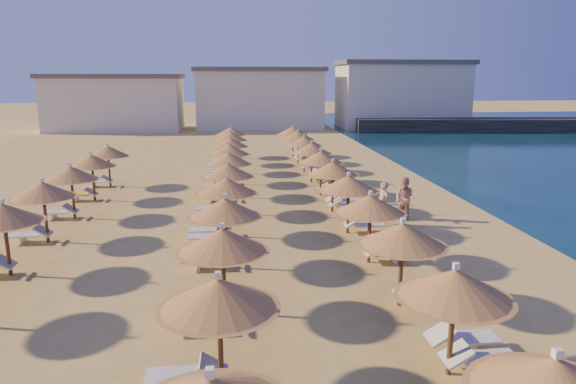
{
  "coord_description": "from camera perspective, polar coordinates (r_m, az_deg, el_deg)",
  "views": [
    {
      "loc": [
        -1.68,
        -17.89,
        6.3
      ],
      "look_at": [
        0.53,
        4.0,
        1.3
      ],
      "focal_mm": 32.0,
      "sensor_mm": 36.0,
      "label": 1
    }
  ],
  "objects": [
    {
      "name": "ground",
      "position": [
        19.04,
        -0.37,
        -6.52
      ],
      "size": [
        220.0,
        220.0,
        0.0
      ],
      "primitive_type": "plane",
      "color": "#DBB260",
      "rests_on": "ground"
    },
    {
      "name": "jetty",
      "position": [
        63.75,
        21.21,
        6.95
      ],
      "size": [
        30.26,
        7.21,
        1.5
      ],
      "primitive_type": "cube",
      "rotation": [
        0.0,
        0.0,
        -0.11
      ],
      "color": "black",
      "rests_on": "ground"
    },
    {
      "name": "parasol_row_west",
      "position": [
        21.92,
        -6.75,
        1.5
      ],
      "size": [
        2.49,
        40.06,
        2.54
      ],
      "color": "brown",
      "rests_on": "ground"
    },
    {
      "name": "beachgoer_b",
      "position": [
        23.35,
        12.82,
        -0.73
      ],
      "size": [
        1.14,
        1.19,
        1.93
      ],
      "primitive_type": "imported",
      "rotation": [
        0.0,
        0.0,
        -0.96
      ],
      "color": "tan",
      "rests_on": "ground"
    },
    {
      "name": "loungers",
      "position": [
        21.85,
        -4.65,
        -3.05
      ],
      "size": [
        14.87,
        38.21,
        0.66
      ],
      "color": "silver",
      "rests_on": "ground"
    },
    {
      "name": "hotel_blocks",
      "position": [
        63.39,
        -1.88,
        10.45
      ],
      "size": [
        49.96,
        9.98,
        8.1
      ],
      "color": "white",
      "rests_on": "ground"
    },
    {
      "name": "beachgoer_c",
      "position": [
        25.94,
        7.05,
        0.44
      ],
      "size": [
        1.0,
        0.77,
        1.58
      ],
      "primitive_type": "imported",
      "rotation": [
        0.0,
        0.0,
        -0.48
      ],
      "color": "tan",
      "rests_on": "ground"
    },
    {
      "name": "parasol_row_inland",
      "position": [
        21.54,
        -25.59,
        0.12
      ],
      "size": [
        2.49,
        22.98,
        2.54
      ],
      "color": "brown",
      "rests_on": "ground"
    },
    {
      "name": "parasol_row_east",
      "position": [
        22.36,
        5.82,
        1.75
      ],
      "size": [
        2.49,
        40.06,
        2.54
      ],
      "color": "brown",
      "rests_on": "ground"
    },
    {
      "name": "beachgoer_a",
      "position": [
        22.3,
        10.49,
        -1.28
      ],
      "size": [
        0.63,
        0.79,
        1.91
      ],
      "primitive_type": "imported",
      "rotation": [
        0.0,
        0.0,
        -1.29
      ],
      "color": "tan",
      "rests_on": "ground"
    }
  ]
}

